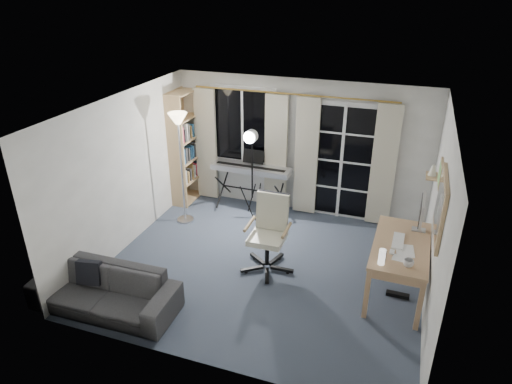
% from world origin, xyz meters
% --- Properties ---
extents(floor, '(4.50, 4.00, 0.02)m').
position_xyz_m(floor, '(0.00, 0.00, -0.01)').
color(floor, '#384051').
rests_on(floor, ground).
extents(window, '(1.20, 0.08, 1.40)m').
position_xyz_m(window, '(-1.05, 1.97, 1.50)').
color(window, white).
rests_on(window, floor).
extents(french_door, '(1.32, 0.09, 2.11)m').
position_xyz_m(french_door, '(0.75, 1.97, 1.03)').
color(french_door, white).
rests_on(french_door, floor).
extents(curtains, '(3.60, 0.07, 2.13)m').
position_xyz_m(curtains, '(-0.14, 1.88, 1.09)').
color(curtains, gold).
rests_on(curtains, floor).
extents(bookshelf, '(0.35, 0.99, 2.11)m').
position_xyz_m(bookshelf, '(-2.13, 1.79, 1.00)').
color(bookshelf, tan).
rests_on(bookshelf, floor).
extents(torchiere_lamp, '(0.40, 0.40, 1.95)m').
position_xyz_m(torchiere_lamp, '(-1.76, 0.90, 1.57)').
color(torchiere_lamp, '#B2B2B7').
rests_on(torchiere_lamp, floor).
extents(keyboard_piano, '(1.44, 0.71, 1.04)m').
position_xyz_m(keyboard_piano, '(-0.80, 1.70, 0.79)').
color(keyboard_piano, black).
rests_on(keyboard_piano, floor).
extents(studio_light, '(0.31, 0.33, 1.67)m').
position_xyz_m(studio_light, '(-0.69, 1.37, 1.34)').
color(studio_light, black).
rests_on(studio_light, floor).
extents(office_chair, '(0.75, 0.79, 1.13)m').
position_xyz_m(office_chair, '(0.06, 0.09, 0.66)').
color(office_chair, black).
rests_on(office_chair, floor).
extents(desk, '(0.74, 1.43, 0.76)m').
position_xyz_m(desk, '(1.88, 0.04, 0.66)').
color(desk, tan).
rests_on(desk, floor).
extents(monitor, '(0.18, 0.55, 0.48)m').
position_xyz_m(monitor, '(2.08, 0.49, 1.05)').
color(monitor, silver).
rests_on(monitor, desk).
extents(desk_clutter, '(0.46, 0.86, 0.96)m').
position_xyz_m(desk_clutter, '(1.81, -0.19, 0.59)').
color(desk_clutter, white).
rests_on(desk_clutter, desk).
extents(mug, '(0.13, 0.10, 0.12)m').
position_xyz_m(mug, '(1.98, -0.46, 0.82)').
color(mug, silver).
rests_on(mug, desk).
extents(wall_mirror, '(0.04, 0.94, 0.74)m').
position_xyz_m(wall_mirror, '(2.22, -0.35, 1.55)').
color(wall_mirror, tan).
rests_on(wall_mirror, floor).
extents(framed_print, '(0.03, 0.42, 0.32)m').
position_xyz_m(framed_print, '(2.23, 0.55, 1.60)').
color(framed_print, tan).
rests_on(framed_print, floor).
extents(wall_shelf, '(0.16, 0.30, 0.18)m').
position_xyz_m(wall_shelf, '(2.16, 1.05, 1.41)').
color(wall_shelf, tan).
rests_on(wall_shelf, floor).
extents(sofa, '(1.90, 0.59, 0.74)m').
position_xyz_m(sofa, '(-1.64, -1.55, 0.37)').
color(sofa, '#272729').
rests_on(sofa, floor).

